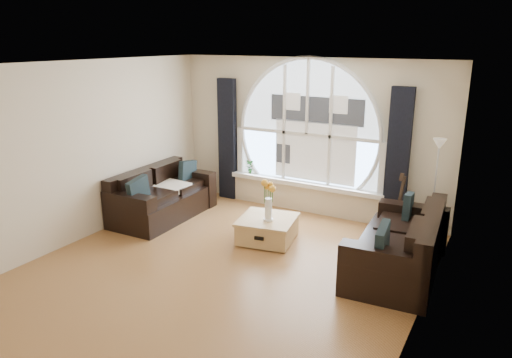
% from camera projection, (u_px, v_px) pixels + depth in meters
% --- Properties ---
extents(ground, '(5.00, 5.50, 0.01)m').
position_uv_depth(ground, '(223.00, 270.00, 6.38)').
color(ground, brown).
rests_on(ground, ground).
extents(ceiling, '(5.00, 5.50, 0.01)m').
position_uv_depth(ceiling, '(219.00, 64.00, 5.61)').
color(ceiling, silver).
rests_on(ceiling, ground).
extents(wall_back, '(5.00, 0.01, 2.70)m').
position_uv_depth(wall_back, '(308.00, 136.00, 8.29)').
color(wall_back, beige).
rests_on(wall_back, ground).
extents(wall_front, '(5.00, 0.01, 2.70)m').
position_uv_depth(wall_front, '(27.00, 258.00, 3.70)').
color(wall_front, beige).
rests_on(wall_front, ground).
extents(wall_left, '(0.01, 5.50, 2.70)m').
position_uv_depth(wall_left, '(83.00, 152.00, 7.17)').
color(wall_left, beige).
rests_on(wall_left, ground).
extents(wall_right, '(0.01, 5.50, 2.70)m').
position_uv_depth(wall_right, '(426.00, 207.00, 4.82)').
color(wall_right, beige).
rests_on(wall_right, ground).
extents(attic_slope, '(0.92, 5.50, 0.72)m').
position_uv_depth(attic_slope, '(405.00, 106.00, 4.67)').
color(attic_slope, silver).
rests_on(attic_slope, ground).
extents(arched_window, '(2.60, 0.06, 2.15)m').
position_uv_depth(arched_window, '(308.00, 121.00, 8.19)').
color(arched_window, silver).
rests_on(arched_window, wall_back).
extents(window_sill, '(2.90, 0.22, 0.08)m').
position_uv_depth(window_sill, '(304.00, 184.00, 8.45)').
color(window_sill, white).
rests_on(window_sill, wall_back).
extents(window_frame, '(2.76, 0.08, 2.15)m').
position_uv_depth(window_frame, '(307.00, 121.00, 8.16)').
color(window_frame, white).
rests_on(window_frame, wall_back).
extents(neighbor_house, '(1.70, 0.02, 1.50)m').
position_uv_depth(neighbor_house, '(315.00, 129.00, 8.14)').
color(neighbor_house, silver).
rests_on(neighbor_house, wall_back).
extents(curtain_left, '(0.35, 0.12, 2.30)m').
position_uv_depth(curtain_left, '(227.00, 140.00, 9.00)').
color(curtain_left, black).
rests_on(curtain_left, ground).
extents(curtain_right, '(0.35, 0.12, 2.30)m').
position_uv_depth(curtain_right, '(398.00, 160.00, 7.49)').
color(curtain_right, black).
rests_on(curtain_right, ground).
extents(sofa_left, '(0.99, 1.91, 0.84)m').
position_uv_depth(sofa_left, '(163.00, 195.00, 8.20)').
color(sofa_left, black).
rests_on(sofa_left, ground).
extents(sofa_right, '(1.12, 2.03, 0.87)m').
position_uv_depth(sofa_right, '(398.00, 244.00, 6.24)').
color(sofa_right, black).
rests_on(sofa_right, ground).
extents(coffee_chest, '(0.96, 0.96, 0.41)m').
position_uv_depth(coffee_chest, '(268.00, 228.00, 7.27)').
color(coffee_chest, '#AD844B').
rests_on(coffee_chest, ground).
extents(throw_blanket, '(0.60, 0.60, 0.10)m').
position_uv_depth(throw_blanket, '(170.00, 188.00, 8.24)').
color(throw_blanket, silver).
rests_on(throw_blanket, sofa_left).
extents(vase_flowers, '(0.24, 0.24, 0.70)m').
position_uv_depth(vase_flowers, '(268.00, 196.00, 7.03)').
color(vase_flowers, white).
rests_on(vase_flowers, coffee_chest).
extents(floor_lamp, '(0.24, 0.24, 1.60)m').
position_uv_depth(floor_lamp, '(434.00, 191.00, 7.10)').
color(floor_lamp, '#B2B2B2').
rests_on(floor_lamp, ground).
extents(guitar, '(0.42, 0.34, 1.06)m').
position_uv_depth(guitar, '(401.00, 204.00, 7.33)').
color(guitar, brown).
rests_on(guitar, ground).
extents(potted_plant, '(0.17, 0.15, 0.28)m').
position_uv_depth(potted_plant, '(250.00, 166.00, 8.93)').
color(potted_plant, '#1E6023').
rests_on(potted_plant, window_sill).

